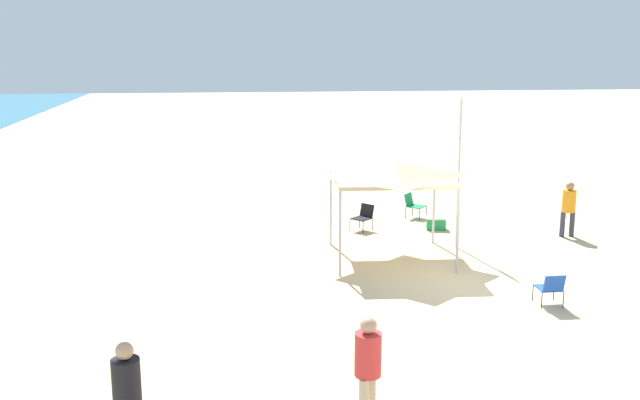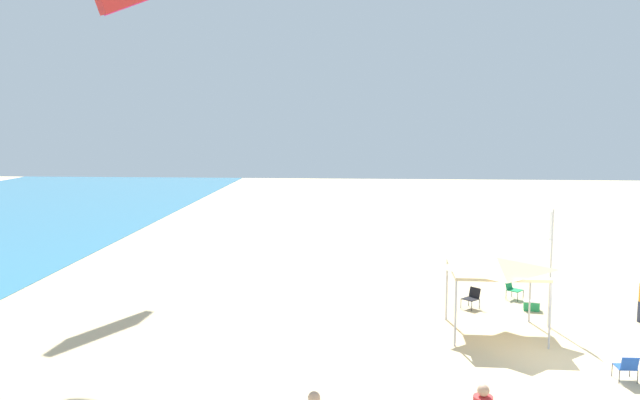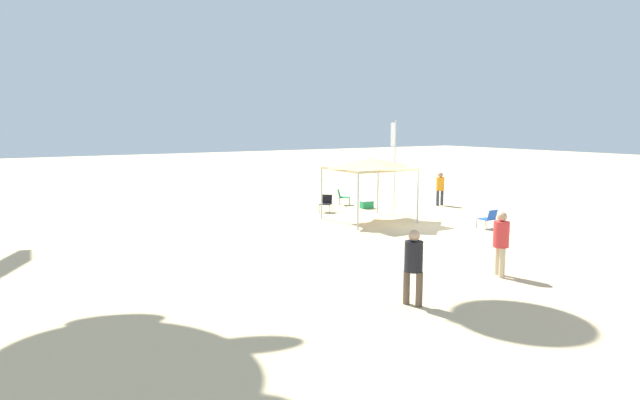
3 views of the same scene
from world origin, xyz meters
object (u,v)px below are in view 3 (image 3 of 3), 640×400
object	(u,v)px
folding_chair_right_of_tent	(489,218)
cooler_box	(367,204)
folding_chair_near_cooler	(342,196)
person_near_umbrella	(440,186)
person_far_stroller	(413,261)
banner_flag	(394,158)
canopy_tent	(369,164)
person_kite_handler	(501,239)
folding_chair_facing_ocean	(326,202)

from	to	relation	value
folding_chair_right_of_tent	cooler_box	bearing A→B (deg)	-83.32
folding_chair_near_cooler	cooler_box	size ratio (longest dim) A/B	1.20
cooler_box	person_near_umbrella	bearing A→B (deg)	-107.56
person_far_stroller	folding_chair_near_cooler	bearing A→B (deg)	127.15
folding_chair_right_of_tent	banner_flag	distance (m)	5.46
canopy_tent	banner_flag	bearing A→B (deg)	-66.81
folding_chair_near_cooler	person_near_umbrella	size ratio (longest dim) A/B	0.47
folding_chair_right_of_tent	person_far_stroller	world-z (taller)	person_far_stroller
canopy_tent	person_near_umbrella	world-z (taller)	canopy_tent
canopy_tent	person_far_stroller	xyz separation A→B (m)	(-9.36, 5.72, -1.44)
folding_chair_near_cooler	person_kite_handler	bearing A→B (deg)	-156.36
canopy_tent	folding_chair_facing_ocean	bearing A→B (deg)	5.33
folding_chair_right_of_tent	person_far_stroller	size ratio (longest dim) A/B	0.45
banner_flag	person_near_umbrella	bearing A→B (deg)	-78.50
banner_flag	person_near_umbrella	size ratio (longest dim) A/B	2.53
folding_chair_right_of_tent	person_near_umbrella	xyz separation A→B (m)	(5.71, -2.87, 0.54)
folding_chair_near_cooler	person_far_stroller	world-z (taller)	person_far_stroller
canopy_tent	banner_flag	world-z (taller)	banner_flag
folding_chair_right_of_tent	folding_chair_near_cooler	distance (m)	8.63
folding_chair_right_of_tent	folding_chair_near_cooler	xyz separation A→B (m)	(8.52, 1.37, 0.00)
canopy_tent	person_far_stroller	distance (m)	11.07
canopy_tent	folding_chair_right_of_tent	bearing A→B (deg)	-143.29
folding_chair_right_of_tent	folding_chair_facing_ocean	world-z (taller)	same
canopy_tent	folding_chair_right_of_tent	distance (m)	5.42
person_near_umbrella	cooler_box	bearing A→B (deg)	161.69
folding_chair_facing_ocean	person_near_umbrella	size ratio (longest dim) A/B	0.47
person_far_stroller	cooler_box	bearing A→B (deg)	122.78
folding_chair_right_of_tent	person_far_stroller	bearing A→B (deg)	30.17
canopy_tent	folding_chair_right_of_tent	xyz separation A→B (m)	(-4.03, -3.01, -2.02)
folding_chair_facing_ocean	cooler_box	distance (m)	2.35
folding_chair_facing_ocean	folding_chair_near_cooler	distance (m)	2.42
person_kite_handler	folding_chair_right_of_tent	bearing A→B (deg)	-17.14
folding_chair_near_cooler	banner_flag	bearing A→B (deg)	-133.01
banner_flag	person_far_stroller	bearing A→B (deg)	142.60
cooler_box	person_kite_handler	distance (m)	12.39
folding_chair_facing_ocean	person_near_umbrella	xyz separation A→B (m)	(-1.35, -6.16, 0.54)
banner_flag	person_near_umbrella	distance (m)	4.13
person_kite_handler	person_near_umbrella	bearing A→B (deg)	-7.59
cooler_box	banner_flag	size ratio (longest dim) A/B	0.16
folding_chair_right_of_tent	banner_flag	size ratio (longest dim) A/B	0.19
folding_chair_right_of_tent	person_kite_handler	size ratio (longest dim) A/B	0.45
cooler_box	folding_chair_right_of_tent	bearing A→B (deg)	-172.08
folding_chair_right_of_tent	folding_chair_facing_ocean	distance (m)	7.78
banner_flag	folding_chair_facing_ocean	bearing A→B (deg)	49.00
canopy_tent	folding_chair_near_cooler	xyz separation A→B (m)	(4.48, -1.64, -2.02)
folding_chair_facing_ocean	canopy_tent	bearing A→B (deg)	-39.56
cooler_box	folding_chair_near_cooler	bearing A→B (deg)	14.19
cooler_box	person_far_stroller	xyz separation A→B (m)	(-12.25, 7.77, 0.86)
banner_flag	folding_chair_right_of_tent	bearing A→B (deg)	-170.05
banner_flag	cooler_box	bearing A→B (deg)	2.74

